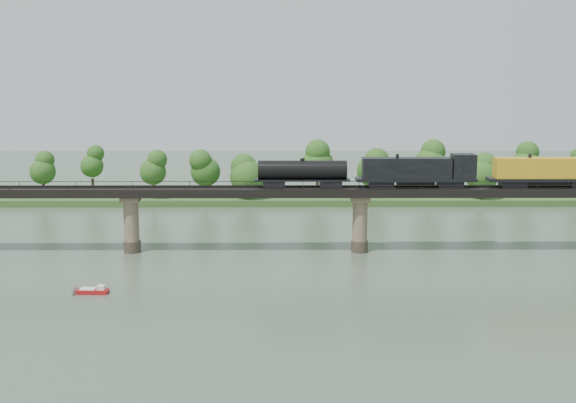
{
  "coord_description": "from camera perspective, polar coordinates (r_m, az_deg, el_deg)",
  "views": [
    {
      "loc": [
        -13.29,
        -93.54,
        30.82
      ],
      "look_at": [
        -12.6,
        30.0,
        9.0
      ],
      "focal_mm": 45.0,
      "sensor_mm": 36.0,
      "label": 1
    }
  ],
  "objects": [
    {
      "name": "bridge_superstructure",
      "position": [
        125.71,
        5.75,
        1.26
      ],
      "size": [
        220.0,
        4.9,
        0.75
      ],
      "color": "black",
      "rests_on": "bridge"
    },
    {
      "name": "far_bank",
      "position": [
        181.54,
        3.88,
        0.47
      ],
      "size": [
        300.0,
        24.0,
        1.6
      ],
      "primitive_type": "cube",
      "color": "#2D5120",
      "rests_on": "ground"
    },
    {
      "name": "ground",
      "position": [
        99.38,
        7.46,
        -8.14
      ],
      "size": [
        400.0,
        400.0,
        0.0
      ],
      "primitive_type": "plane",
      "color": "#3C4B3B",
      "rests_on": "ground"
    },
    {
      "name": "bridge",
      "position": [
        126.82,
        5.7,
        -1.57
      ],
      "size": [
        236.0,
        30.0,
        11.5
      ],
      "color": "#473A2D",
      "rests_on": "ground"
    },
    {
      "name": "far_treeline",
      "position": [
        175.53,
        1.34,
        2.82
      ],
      "size": [
        289.06,
        17.54,
        13.6
      ],
      "color": "#382619",
      "rests_on": "far_bank"
    },
    {
      "name": "motorboat",
      "position": [
        107.25,
        -15.13,
        -6.81
      ],
      "size": [
        4.41,
        1.72,
        1.22
      ],
      "rotation": [
        0.0,
        0.0,
        -0.04
      ],
      "color": "#A51214",
      "rests_on": "ground"
    },
    {
      "name": "freight_train",
      "position": [
        130.4,
        16.77,
        2.29
      ],
      "size": [
        84.04,
        3.27,
        5.78
      ],
      "color": "black",
      "rests_on": "bridge"
    }
  ]
}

